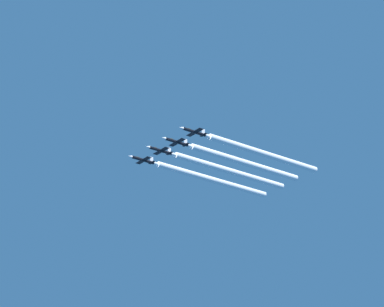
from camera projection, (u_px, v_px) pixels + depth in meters
name	position (u px, v px, depth m)	size (l,w,h in m)	color
jet_far_left	(193.00, 131.00, 374.53)	(8.31, 12.10, 2.91)	black
jet_inner_left	(175.00, 142.00, 381.72)	(8.31, 12.10, 2.91)	black
jet_center	(159.00, 150.00, 390.55)	(8.31, 12.10, 2.91)	black
jet_inner_right	(142.00, 160.00, 398.31)	(8.31, 12.10, 2.91)	black
smoke_trail_far_left	(262.00, 153.00, 392.59)	(2.47, 55.32, 2.47)	white
smoke_trail_inner_left	(244.00, 162.00, 399.65)	(2.47, 54.82, 2.47)	white
smoke_trail_center	(229.00, 171.00, 409.00)	(2.47, 56.72, 2.47)	white
smoke_trail_inner_right	(211.00, 180.00, 416.90)	(2.47, 57.23, 2.47)	white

